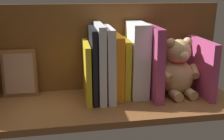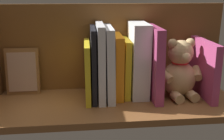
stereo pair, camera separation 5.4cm
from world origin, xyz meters
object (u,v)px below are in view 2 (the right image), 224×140
Objects in this scene: dictionary_thick_white at (138,60)px; picture_frame_leaning at (23,72)px; book_0 at (206,68)px; teddy_bear at (180,71)px.

dictionary_thick_white is 1.54× the size of picture_frame_leaning.
teddy_bear reaches higher than book_0.
teddy_bear is at bearing 14.74° from book_0.
teddy_bear is 0.80× the size of dictionary_thick_white.
dictionary_thick_white is at bearing -16.72° from teddy_bear.
book_0 is 66.86cm from picture_frame_leaning.
teddy_bear is at bearing 169.56° from dictionary_thick_white.
dictionary_thick_white is (25.45, 0.26, 3.79)cm from book_0.
dictionary_thick_white reaches higher than teddy_bear.
teddy_bear reaches higher than picture_frame_leaning.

